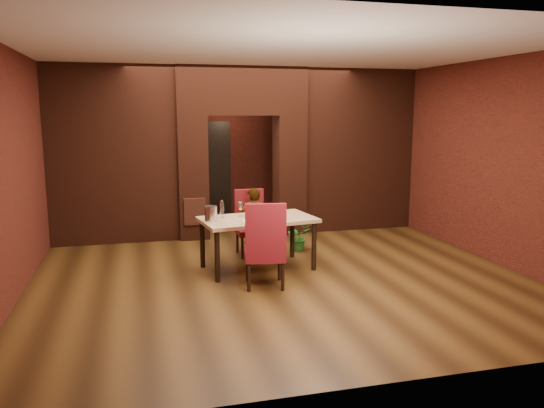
% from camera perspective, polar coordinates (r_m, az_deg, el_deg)
% --- Properties ---
extents(floor, '(8.00, 8.00, 0.00)m').
position_cam_1_polar(floor, '(8.52, -0.52, -6.25)').
color(floor, '#4B2F12').
rests_on(floor, ground).
extents(ceiling, '(7.00, 8.00, 0.04)m').
position_cam_1_polar(ceiling, '(8.23, -0.56, 15.69)').
color(ceiling, silver).
rests_on(ceiling, ground).
extents(wall_back, '(7.00, 0.04, 3.20)m').
position_cam_1_polar(wall_back, '(12.13, -5.11, 6.22)').
color(wall_back, maroon).
rests_on(wall_back, ground).
extents(wall_front, '(7.00, 0.04, 3.20)m').
position_cam_1_polar(wall_front, '(4.48, 11.86, -0.22)').
color(wall_front, maroon).
rests_on(wall_front, ground).
extents(wall_left, '(0.04, 8.00, 3.20)m').
position_cam_1_polar(wall_left, '(8.13, -25.29, 3.52)').
color(wall_left, maroon).
rests_on(wall_left, ground).
extents(wall_right, '(0.04, 8.00, 3.20)m').
position_cam_1_polar(wall_right, '(9.68, 20.09, 4.73)').
color(wall_right, maroon).
rests_on(wall_right, ground).
extents(pillar_left, '(0.55, 0.55, 2.30)m').
position_cam_1_polar(pillar_left, '(10.07, -8.55, 2.83)').
color(pillar_left, maroon).
rests_on(pillar_left, ground).
extents(pillar_right, '(0.55, 0.55, 2.30)m').
position_cam_1_polar(pillar_right, '(10.44, 1.89, 3.18)').
color(pillar_right, maroon).
rests_on(pillar_right, ground).
extents(lintel, '(2.45, 0.55, 0.90)m').
position_cam_1_polar(lintel, '(10.15, -3.33, 12.03)').
color(lintel, maroon).
rests_on(lintel, ground).
extents(wing_wall_left, '(2.28, 0.35, 3.20)m').
position_cam_1_polar(wing_wall_left, '(9.98, -16.74, 5.06)').
color(wing_wall_left, maroon).
rests_on(wing_wall_left, ground).
extents(wing_wall_right, '(2.28, 0.35, 3.20)m').
position_cam_1_polar(wing_wall_right, '(10.88, 9.10, 5.71)').
color(wing_wall_right, maroon).
rests_on(wing_wall_right, ground).
extents(vent_panel, '(0.40, 0.03, 0.50)m').
position_cam_1_polar(vent_panel, '(9.87, -8.29, -0.83)').
color(vent_panel, '#AA4B31').
rests_on(vent_panel, ground).
extents(rear_door, '(0.90, 0.08, 2.10)m').
position_cam_1_polar(rear_door, '(12.06, -6.91, 3.54)').
color(rear_door, black).
rests_on(rear_door, ground).
extents(rear_door_frame, '(1.02, 0.04, 2.22)m').
position_cam_1_polar(rear_door_frame, '(12.02, -6.88, 3.52)').
color(rear_door_frame, black).
rests_on(rear_door_frame, ground).
extents(dining_table, '(1.81, 1.18, 0.79)m').
position_cam_1_polar(dining_table, '(8.08, -1.55, -4.25)').
color(dining_table, tan).
rests_on(dining_table, ground).
extents(chair_far, '(0.50, 0.50, 1.09)m').
position_cam_1_polar(chair_far, '(8.81, -2.19, -2.08)').
color(chair_far, maroon).
rests_on(chair_far, ground).
extents(chair_near, '(0.62, 0.62, 1.19)m').
position_cam_1_polar(chair_near, '(7.24, -0.81, -4.30)').
color(chair_near, maroon).
rests_on(chair_near, ground).
extents(person_seated, '(0.44, 0.30, 1.15)m').
position_cam_1_polar(person_seated, '(8.73, -2.03, -1.98)').
color(person_seated, white).
rests_on(person_seated, ground).
extents(wine_glass_a, '(0.09, 0.09, 0.22)m').
position_cam_1_polar(wine_glass_a, '(8.10, -3.41, -0.58)').
color(wine_glass_a, white).
rests_on(wine_glass_a, dining_table).
extents(wine_glass_b, '(0.08, 0.08, 0.20)m').
position_cam_1_polar(wine_glass_b, '(8.02, -2.01, -0.72)').
color(wine_glass_b, white).
rests_on(wine_glass_b, dining_table).
extents(wine_glass_c, '(0.08, 0.08, 0.20)m').
position_cam_1_polar(wine_glass_c, '(7.95, 1.00, -0.82)').
color(wine_glass_c, white).
rests_on(wine_glass_c, dining_table).
extents(tasting_sheet, '(0.28, 0.22, 0.00)m').
position_cam_1_polar(tasting_sheet, '(7.79, -2.14, -1.79)').
color(tasting_sheet, white).
rests_on(tasting_sheet, dining_table).
extents(wine_bucket, '(0.18, 0.18, 0.23)m').
position_cam_1_polar(wine_bucket, '(7.77, -6.59, -1.04)').
color(wine_bucket, silver).
rests_on(wine_bucket, dining_table).
extents(water_bottle, '(0.06, 0.06, 0.26)m').
position_cam_1_polar(water_bottle, '(8.05, -5.41, -0.51)').
color(water_bottle, white).
rests_on(water_bottle, dining_table).
extents(potted_plant, '(0.51, 0.47, 0.46)m').
position_cam_1_polar(potted_plant, '(9.19, 2.84, -3.57)').
color(potted_plant, '#267023').
rests_on(potted_plant, ground).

